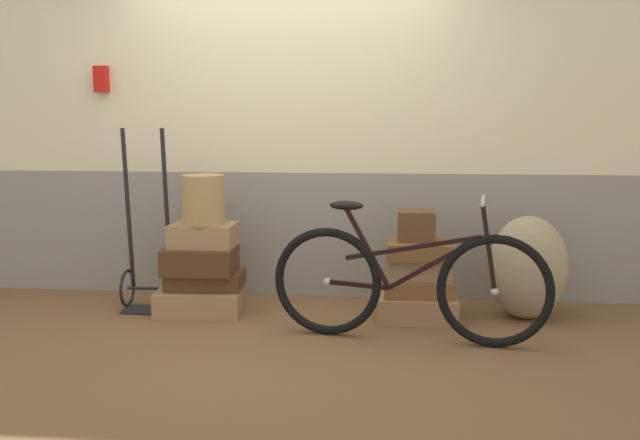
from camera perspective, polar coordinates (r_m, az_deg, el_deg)
The scene contains 15 objects.
ground at distance 4.86m, azimuth -3.78°, elevation -8.78°, with size 10.12×5.20×0.06m, color brown.
station_building at distance 5.47m, azimuth -2.34°, elevation 8.62°, with size 8.12×0.74×2.84m.
suitcase_0 at distance 5.13m, azimuth -9.87°, elevation -6.56°, with size 0.60×0.43×0.18m, color #9E754C.
suitcase_1 at distance 5.13m, azimuth -9.40°, elevation -4.87°, with size 0.54×0.37×0.12m, color #4C2D19.
suitcase_2 at distance 5.06m, azimuth -9.86°, elevation -3.28°, with size 0.51×0.36×0.19m, color #4C2D19.
suitcase_3 at distance 5.07m, azimuth -9.60°, elevation -1.23°, with size 0.46×0.32×0.17m, color #9E754C.
suitcase_4 at distance 4.97m, azimuth 7.93°, elevation -7.05°, with size 0.56×0.45×0.17m, color #9E754C.
suitcase_5 at distance 4.94m, azimuth 8.12°, elevation -5.42°, with size 0.49×0.38×0.12m, color brown.
suitcase_6 at distance 4.93m, azimuth 8.13°, elevation -3.87°, with size 0.44×0.34×0.15m, color #937051.
suitcase_7 at distance 4.87m, azimuth 8.13°, elevation -2.44°, with size 0.43×0.35×0.12m, color brown.
suitcase_8 at distance 4.88m, azimuth 7.93°, elevation -0.47°, with size 0.26×0.23×0.21m, color brown.
wicker_basket at distance 5.00m, azimuth -9.60°, elevation 1.66°, with size 0.30×0.30×0.35m, color #A8844C.
luggage_trolley at distance 5.29m, azimuth -13.94°, elevation -3.67°, with size 0.37×0.36×1.33m.
burlap_sack at distance 5.07m, azimuth 16.74°, elevation -3.78°, with size 0.55×0.47×0.73m, color #9E8966.
bicycle at distance 4.40m, azimuth 7.25°, elevation -5.19°, with size 1.75×0.46×0.92m.
Camera 1 is at (0.78, -4.57, 1.41)m, focal length 38.84 mm.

